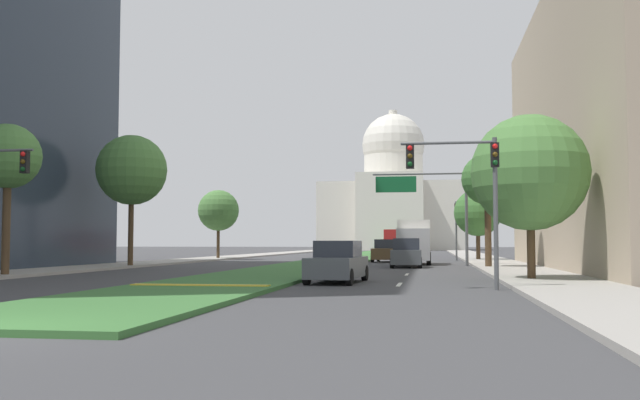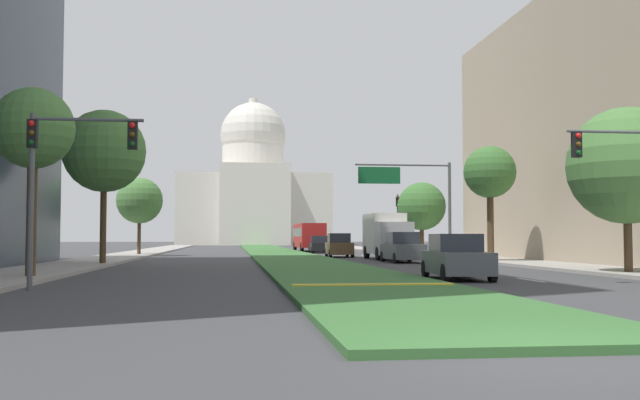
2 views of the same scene
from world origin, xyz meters
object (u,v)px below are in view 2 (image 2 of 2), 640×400
(street_tree_left_far, at_px, (140,201))
(box_truck_delivery, at_px, (387,235))
(traffic_light_near_right, at_px, (635,170))
(overhead_guide_sign, at_px, (414,190))
(capitol_building, at_px, (253,194))
(street_tree_left_mid, at_px, (104,152))
(street_tree_right_near, at_px, (626,166))
(street_tree_right_far, at_px, (422,206))
(sedan_lead_stopped, at_px, (456,258))
(street_tree_left_near, at_px, (33,130))
(city_bus, at_px, (309,235))
(sedan_far_horizon, at_px, (320,245))
(sedan_distant, at_px, (339,246))
(traffic_light_near_left, at_px, (62,161))
(sedan_midblock, at_px, (403,248))
(street_tree_right_mid, at_px, (490,173))
(traffic_light_far_right, at_px, (398,216))

(street_tree_left_far, height_order, box_truck_delivery, street_tree_left_far)
(traffic_light_near_right, xyz_separation_m, overhead_guide_sign, (-1.40, 24.21, 0.89))
(capitol_building, bearing_deg, street_tree_left_mid, -95.97)
(street_tree_right_near, bearing_deg, street_tree_left_far, 125.24)
(traffic_light_near_right, distance_m, street_tree_right_far, 37.53)
(capitol_building, relative_size, street_tree_right_near, 4.30)
(street_tree_left_far, xyz_separation_m, sedan_lead_stopped, (15.82, -35.11, -3.75))
(capitol_building, bearing_deg, box_truck_delivery, -86.10)
(street_tree_left_near, height_order, city_bus, street_tree_left_near)
(overhead_guide_sign, height_order, street_tree_left_near, street_tree_left_near)
(sedan_lead_stopped, bearing_deg, box_truck_delivery, 84.05)
(street_tree_right_far, distance_m, sedan_far_horizon, 12.74)
(street_tree_right_near, relative_size, street_tree_right_far, 1.11)
(street_tree_left_mid, bearing_deg, sedan_distant, 45.60)
(street_tree_right_near, relative_size, sedan_lead_stopped, 1.52)
(street_tree_left_near, height_order, street_tree_right_near, street_tree_left_near)
(traffic_light_near_right, height_order, city_bus, traffic_light_near_right)
(overhead_guide_sign, distance_m, street_tree_left_far, 24.22)
(traffic_light_near_left, distance_m, sedan_midblock, 26.67)
(street_tree_right_far, bearing_deg, sedan_midblock, -108.73)
(street_tree_left_near, bearing_deg, street_tree_right_near, 0.37)
(street_tree_right_mid, height_order, street_tree_right_far, street_tree_right_mid)
(overhead_guide_sign, xyz_separation_m, street_tree_right_mid, (3.49, -4.76, 0.71))
(box_truck_delivery, height_order, city_bus, box_truck_delivery)
(traffic_light_far_right, bearing_deg, sedan_far_horizon, 124.01)
(capitol_building, xyz_separation_m, traffic_light_near_left, (-9.15, -124.17, -6.28))
(street_tree_left_far, relative_size, sedan_far_horizon, 1.45)
(traffic_light_near_left, relative_size, city_bus, 0.47)
(street_tree_right_near, relative_size, sedan_midblock, 1.59)
(traffic_light_near_left, distance_m, sedan_distant, 36.49)
(street_tree_left_mid, xyz_separation_m, sedan_midblock, (17.29, 3.22, -5.34))
(traffic_light_near_right, relative_size, box_truck_delivery, 0.81)
(street_tree_right_far, height_order, box_truck_delivery, street_tree_right_far)
(street_tree_left_far, distance_m, box_truck_delivery, 21.70)
(sedan_distant, relative_size, city_bus, 0.43)
(street_tree_right_mid, distance_m, street_tree_left_far, 29.92)
(sedan_lead_stopped, bearing_deg, sedan_far_horizon, 89.79)
(street_tree_left_far, distance_m, sedan_midblock, 25.38)
(sedan_far_horizon, bearing_deg, overhead_guide_sign, -81.34)
(traffic_light_near_right, distance_m, sedan_far_horizon, 47.50)
(sedan_distant, distance_m, box_truck_delivery, 6.55)
(street_tree_left_far, xyz_separation_m, box_truck_delivery, (18.30, -11.30, -2.86))
(street_tree_right_near, height_order, street_tree_left_mid, street_tree_left_mid)
(sedan_midblock, relative_size, city_bus, 0.39)
(traffic_light_near_left, distance_m, city_bus, 57.71)
(street_tree_right_far, relative_size, sedan_distant, 1.31)
(overhead_guide_sign, bearing_deg, capitol_building, 94.45)
(traffic_light_near_right, height_order, sedan_far_horizon, traffic_light_near_right)
(traffic_light_near_right, bearing_deg, box_truck_delivery, 95.38)
(street_tree_left_mid, distance_m, sedan_far_horizon, 33.52)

